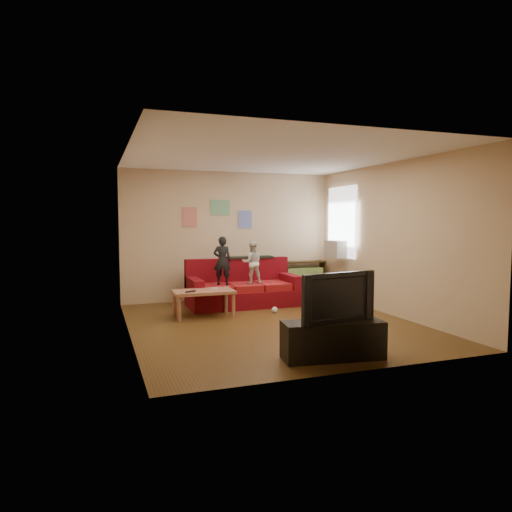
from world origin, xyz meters
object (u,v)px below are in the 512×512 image
object	(u,v)px
child_a	(222,261)
child_b	(252,262)
file_box	(313,298)
sofa	(242,289)
television	(333,296)
tv_stand	(333,340)
bookshelf	(304,280)
coffee_table	(204,294)

from	to	relation	value
child_a	child_b	world-z (taller)	child_a
child_a	file_box	bearing A→B (deg)	-172.28
sofa	television	bearing A→B (deg)	-90.34
child_b	file_box	distance (m)	1.39
television	file_box	bearing A→B (deg)	57.70
sofa	television	distance (m)	3.72
file_box	tv_stand	bearing A→B (deg)	-112.63
child_b	television	xyz separation A→B (m)	(-0.17, -3.52, -0.09)
bookshelf	television	size ratio (longest dim) A/B	0.92
file_box	tv_stand	xyz separation A→B (m)	(-1.28, -3.08, 0.07)
sofa	coffee_table	world-z (taller)	sofa
sofa	child_b	world-z (taller)	child_b
child_b	television	size ratio (longest dim) A/B	0.78
coffee_table	television	bearing A→B (deg)	-71.71
child_a	bookshelf	size ratio (longest dim) A/B	0.96
coffee_table	television	xyz separation A→B (m)	(0.95, -2.87, 0.37)
child_a	bookshelf	bearing A→B (deg)	-137.54
child_b	bookshelf	world-z (taller)	child_b
sofa	file_box	xyz separation A→B (m)	(1.26, -0.61, -0.16)
bookshelf	file_box	bearing A→B (deg)	-106.65
bookshelf	television	xyz separation A→B (m)	(-1.64, -4.29, 0.42)
television	bookshelf	bearing A→B (deg)	59.34
bookshelf	television	distance (m)	4.61
file_box	child_b	bearing A→B (deg)	158.45
child_b	television	world-z (taller)	child_b
tv_stand	child_a	bearing A→B (deg)	104.85
television	child_a	bearing A→B (deg)	87.31
bookshelf	coffee_table	bearing A→B (deg)	-151.34
child_a	tv_stand	xyz separation A→B (m)	(0.43, -3.52, -0.68)
sofa	file_box	size ratio (longest dim) A/B	4.66
child_a	coffee_table	xyz separation A→B (m)	(-0.52, -0.65, -0.51)
coffee_table	file_box	xyz separation A→B (m)	(2.23, 0.21, -0.24)
bookshelf	tv_stand	size ratio (longest dim) A/B	0.78
bookshelf	file_box	xyz separation A→B (m)	(-0.36, -1.21, -0.18)
sofa	file_box	bearing A→B (deg)	-25.93
sofa	child_a	distance (m)	0.77
coffee_table	file_box	bearing A→B (deg)	5.33
child_b	file_box	bearing A→B (deg)	166.74
sofa	child_b	bearing A→B (deg)	-49.57
file_box	sofa	bearing A→B (deg)	154.07
bookshelf	tv_stand	world-z (taller)	bookshelf
child_a	child_b	size ratio (longest dim) A/B	1.13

